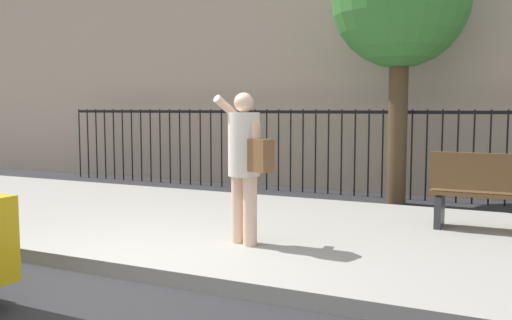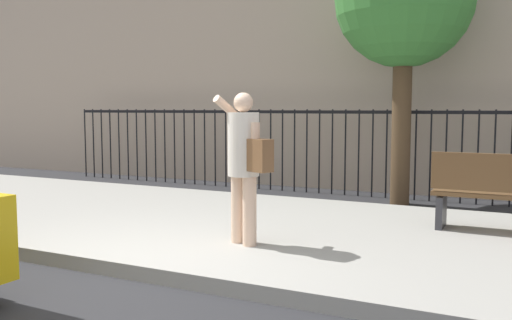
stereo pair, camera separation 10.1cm
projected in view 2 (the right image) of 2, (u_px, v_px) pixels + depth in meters
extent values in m
plane|color=#28282B|center=(118.00, 278.00, 5.28)|extent=(60.00, 60.00, 0.00)
cube|color=#9E9B93|center=(231.00, 227.00, 7.23)|extent=(28.00, 4.40, 0.15)
cube|color=black|center=(326.00, 112.00, 10.39)|extent=(12.00, 0.04, 0.06)
cylinder|color=black|center=(85.00, 143.00, 13.12)|extent=(0.03, 0.03, 1.60)
cylinder|color=black|center=(94.00, 143.00, 13.01)|extent=(0.03, 0.03, 1.60)
cylinder|color=black|center=(102.00, 144.00, 12.90)|extent=(0.03, 0.03, 1.60)
cylinder|color=black|center=(110.00, 144.00, 12.78)|extent=(0.03, 0.03, 1.60)
cylinder|color=black|center=(119.00, 144.00, 12.67)|extent=(0.03, 0.03, 1.60)
cylinder|color=black|center=(128.00, 145.00, 12.56)|extent=(0.03, 0.03, 1.60)
cylinder|color=black|center=(137.00, 145.00, 12.44)|extent=(0.03, 0.03, 1.60)
cylinder|color=black|center=(146.00, 145.00, 12.33)|extent=(0.03, 0.03, 1.60)
cylinder|color=black|center=(155.00, 146.00, 12.22)|extent=(0.03, 0.03, 1.60)
cylinder|color=black|center=(165.00, 146.00, 12.10)|extent=(0.03, 0.03, 1.60)
cylinder|color=black|center=(175.00, 146.00, 11.99)|extent=(0.03, 0.03, 1.60)
cylinder|color=black|center=(184.00, 147.00, 11.88)|extent=(0.03, 0.03, 1.60)
cylinder|color=black|center=(194.00, 147.00, 11.76)|extent=(0.03, 0.03, 1.60)
cylinder|color=black|center=(205.00, 147.00, 11.65)|extent=(0.03, 0.03, 1.60)
cylinder|color=black|center=(215.00, 148.00, 11.54)|extent=(0.03, 0.03, 1.60)
cylinder|color=black|center=(226.00, 148.00, 11.42)|extent=(0.03, 0.03, 1.60)
cylinder|color=black|center=(237.00, 149.00, 11.31)|extent=(0.03, 0.03, 1.60)
cylinder|color=black|center=(248.00, 149.00, 11.20)|extent=(0.03, 0.03, 1.60)
cylinder|color=black|center=(259.00, 149.00, 11.08)|extent=(0.03, 0.03, 1.60)
cylinder|color=black|center=(271.00, 150.00, 10.97)|extent=(0.03, 0.03, 1.60)
cylinder|color=black|center=(282.00, 150.00, 10.86)|extent=(0.03, 0.03, 1.60)
cylinder|color=black|center=(294.00, 151.00, 10.74)|extent=(0.03, 0.03, 1.60)
cylinder|color=black|center=(307.00, 151.00, 10.63)|extent=(0.03, 0.03, 1.60)
cylinder|color=black|center=(319.00, 152.00, 10.52)|extent=(0.03, 0.03, 1.60)
cylinder|color=black|center=(332.00, 152.00, 10.40)|extent=(0.03, 0.03, 1.60)
cylinder|color=black|center=(345.00, 152.00, 10.29)|extent=(0.03, 0.03, 1.60)
cylinder|color=black|center=(359.00, 153.00, 10.18)|extent=(0.03, 0.03, 1.60)
cylinder|color=black|center=(372.00, 153.00, 10.06)|extent=(0.03, 0.03, 1.60)
cylinder|color=black|center=(386.00, 154.00, 9.95)|extent=(0.03, 0.03, 1.60)
cylinder|color=black|center=(401.00, 154.00, 9.84)|extent=(0.03, 0.03, 1.60)
cylinder|color=black|center=(415.00, 155.00, 9.72)|extent=(0.03, 0.03, 1.60)
cylinder|color=black|center=(430.00, 156.00, 9.61)|extent=(0.03, 0.03, 1.60)
cylinder|color=black|center=(446.00, 156.00, 9.50)|extent=(0.03, 0.03, 1.60)
cylinder|color=black|center=(462.00, 157.00, 9.38)|extent=(0.03, 0.03, 1.60)
cylinder|color=black|center=(478.00, 157.00, 9.27)|extent=(0.03, 0.03, 1.60)
cylinder|color=black|center=(494.00, 158.00, 9.16)|extent=(0.03, 0.03, 1.60)
cylinder|color=black|center=(511.00, 159.00, 9.04)|extent=(0.03, 0.03, 1.60)
cylinder|color=beige|center=(238.00, 209.00, 6.05)|extent=(0.15, 0.15, 0.74)
cylinder|color=beige|center=(250.00, 211.00, 5.90)|extent=(0.15, 0.15, 0.74)
cylinder|color=silver|center=(243.00, 144.00, 5.91)|extent=(0.45, 0.45, 0.68)
sphere|color=beige|center=(243.00, 102.00, 5.87)|extent=(0.21, 0.21, 0.21)
cylinder|color=beige|center=(232.00, 112.00, 6.03)|extent=(0.27, 0.47, 0.37)
cylinder|color=beige|center=(256.00, 147.00, 5.76)|extent=(0.09, 0.09, 0.52)
cube|color=black|center=(239.00, 104.00, 6.02)|extent=(0.07, 0.04, 0.15)
cube|color=brown|center=(259.00, 155.00, 5.72)|extent=(0.32, 0.26, 0.34)
cube|color=brown|center=(504.00, 195.00, 6.49)|extent=(1.60, 0.45, 0.05)
cube|color=brown|center=(504.00, 173.00, 6.29)|extent=(1.60, 0.06, 0.44)
cube|color=#333338|center=(441.00, 211.00, 6.83)|extent=(0.08, 0.41, 0.40)
cylinder|color=#4C3823|center=(401.00, 122.00, 9.23)|extent=(0.32, 0.32, 2.80)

